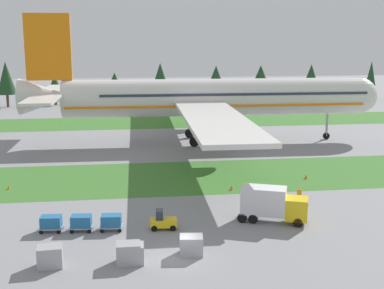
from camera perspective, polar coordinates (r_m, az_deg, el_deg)
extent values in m
plane|color=gray|center=(45.27, -1.23, -12.38)|extent=(400.00, 400.00, 0.00)
cube|color=#3D752D|center=(69.54, -3.60, -3.68)|extent=(320.00, 17.12, 0.01)
cube|color=#3D752D|center=(114.71, -5.23, 2.46)|extent=(320.00, 17.12, 0.01)
cylinder|color=silver|center=(92.04, 2.61, 5.24)|extent=(53.43, 7.71, 6.55)
sphere|color=silver|center=(99.69, 17.99, 5.18)|extent=(6.42, 6.42, 6.42)
cone|color=silver|center=(92.11, -15.74, 5.12)|extent=(9.23, 6.42, 6.22)
cube|color=orange|center=(92.18, 2.60, 4.53)|extent=(52.13, 7.81, 0.36)
cube|color=#283342|center=(92.51, 4.61, 5.75)|extent=(46.93, 7.63, 0.44)
cube|color=silver|center=(112.57, -0.71, 6.11)|extent=(9.23, 35.92, 0.59)
cylinder|color=#A3A3A8|center=(107.64, 0.25, 4.70)|extent=(5.28, 3.72, 3.60)
cube|color=silver|center=(70.92, 2.65, 2.73)|extent=(9.23, 35.92, 0.59)
cylinder|color=#A3A3A8|center=(76.70, 2.95, 1.78)|extent=(5.28, 3.72, 3.60)
cube|color=silver|center=(100.28, -14.62, 5.97)|extent=(5.01, 13.10, 0.41)
cube|color=silver|center=(83.66, -16.24, 4.79)|extent=(5.01, 13.10, 0.41)
cube|color=orange|center=(91.48, -15.63, 10.33)|extent=(7.62, 0.87, 11.14)
cylinder|color=#A3A3A8|center=(97.98, 14.71, 2.78)|extent=(0.44, 0.44, 6.44)
cylinder|color=black|center=(98.52, 14.61, 0.93)|extent=(1.21, 0.45, 1.20)
cylinder|color=#A3A3A8|center=(95.90, -0.29, 3.05)|extent=(0.44, 0.44, 6.19)
cylinder|color=black|center=(96.42, -0.29, 1.24)|extent=(1.71, 0.63, 1.70)
cylinder|color=#A3A3A8|center=(88.18, 0.25, 2.28)|extent=(0.44, 0.44, 6.19)
cylinder|color=black|center=(88.75, 0.25, 0.31)|extent=(1.71, 0.63, 1.70)
cube|color=yellow|center=(51.29, -3.16, -8.59)|extent=(2.69, 1.49, 0.77)
cube|color=#283342|center=(51.01, -3.62, -7.72)|extent=(0.78, 1.14, 0.90)
cylinder|color=black|center=(51.95, -2.14, -8.77)|extent=(0.61, 0.25, 0.60)
cylinder|color=black|center=(50.92, -2.12, -9.20)|extent=(0.61, 0.25, 0.60)
cylinder|color=black|center=(51.95, -4.18, -8.79)|extent=(0.61, 0.25, 0.60)
cylinder|color=black|center=(50.92, -4.20, -9.23)|extent=(0.61, 0.25, 0.60)
cube|color=#A3A3A8|center=(51.66, -8.90, -8.91)|extent=(2.31, 1.66, 0.10)
cube|color=#23669E|center=(51.45, -8.92, -8.29)|extent=(2.03, 1.46, 1.10)
cylinder|color=black|center=(52.29, -7.89, -8.85)|extent=(0.41, 0.15, 0.40)
cylinder|color=black|center=(51.01, -8.02, -9.40)|extent=(0.41, 0.15, 0.40)
cylinder|color=black|center=(52.46, -9.73, -8.85)|extent=(0.41, 0.15, 0.40)
cylinder|color=black|center=(51.18, -9.91, -9.39)|extent=(0.41, 0.15, 0.40)
cube|color=#A3A3A8|center=(52.03, -12.11, -8.88)|extent=(2.31, 1.66, 0.10)
cube|color=#23669E|center=(51.82, -12.14, -8.26)|extent=(2.03, 1.46, 1.10)
cylinder|color=black|center=(52.61, -11.08, -8.83)|extent=(0.41, 0.15, 0.40)
cylinder|color=black|center=(51.34, -11.29, -9.37)|extent=(0.41, 0.15, 0.40)
cylinder|color=black|center=(52.87, -12.90, -8.81)|extent=(0.41, 0.15, 0.40)
cylinder|color=black|center=(51.60, -13.15, -9.35)|extent=(0.41, 0.15, 0.40)
cube|color=#A3A3A8|center=(52.56, -15.27, -8.83)|extent=(2.31, 1.66, 0.10)
cube|color=#23669E|center=(52.36, -15.31, -8.21)|extent=(2.03, 1.46, 1.10)
cylinder|color=black|center=(53.09, -14.22, -8.79)|extent=(0.41, 0.15, 0.40)
cylinder|color=black|center=(51.83, -14.50, -9.32)|extent=(0.41, 0.15, 0.40)
cylinder|color=black|center=(53.44, -16.00, -8.75)|extent=(0.41, 0.15, 0.40)
cylinder|color=black|center=(52.18, -16.33, -9.28)|extent=(0.41, 0.15, 0.40)
cube|color=yellow|center=(53.41, 11.49, -6.96)|extent=(2.89, 2.95, 2.20)
cube|color=#283342|center=(53.25, 12.66, -6.58)|extent=(0.84, 1.95, 0.97)
cube|color=silver|center=(53.44, 7.91, -6.15)|extent=(5.03, 3.80, 2.80)
cylinder|color=black|center=(54.70, 11.73, -7.74)|extent=(1.00, 0.63, 0.96)
cylinder|color=black|center=(52.82, 11.63, -8.45)|extent=(1.00, 0.63, 0.96)
cylinder|color=black|center=(55.01, 7.03, -7.46)|extent=(1.00, 0.63, 0.96)
cylinder|color=black|center=(53.14, 6.76, -8.16)|extent=(1.00, 0.63, 0.96)
cylinder|color=black|center=(55.15, 5.87, -7.38)|extent=(1.00, 0.63, 0.96)
cylinder|color=black|center=(53.28, 5.55, -8.07)|extent=(1.00, 0.63, 0.96)
cylinder|color=black|center=(60.83, 11.64, -5.78)|extent=(0.18, 0.18, 0.85)
cylinder|color=black|center=(60.75, 11.83, -5.81)|extent=(0.18, 0.18, 0.85)
cylinder|color=orange|center=(60.57, 11.77, -5.13)|extent=(0.36, 0.36, 0.62)
sphere|color=tan|center=(60.44, 11.78, -4.71)|extent=(0.24, 0.24, 0.24)
cylinder|color=orange|center=(60.66, 11.56, -5.13)|extent=(0.10, 0.10, 0.58)
cylinder|color=orange|center=(60.50, 11.97, -5.19)|extent=(0.10, 0.10, 0.58)
cube|color=#A3A3A8|center=(44.84, -15.43, -11.84)|extent=(2.12, 1.75, 1.78)
cube|color=#A3A3A8|center=(44.30, -6.65, -11.89)|extent=(2.06, 1.68, 1.61)
cube|color=#A3A3A8|center=(44.23, -7.04, -11.83)|extent=(2.00, 1.60, 1.77)
cube|color=#A3A3A8|center=(45.54, -0.08, -11.07)|extent=(2.16, 1.81, 1.68)
cone|color=orange|center=(64.18, 4.39, -4.77)|extent=(0.44, 0.44, 0.55)
cone|color=orange|center=(68.10, -19.61, -4.48)|extent=(0.44, 0.44, 0.50)
cone|color=orange|center=(70.51, 12.49, -3.45)|extent=(0.44, 0.44, 0.65)
cylinder|color=#4C3823|center=(147.73, -19.69, 4.59)|extent=(0.70, 0.70, 3.47)
cone|color=#1E4223|center=(147.16, -19.86, 6.94)|extent=(5.20, 5.20, 8.68)
cylinder|color=#4C3823|center=(148.37, -14.82, 4.78)|extent=(0.70, 0.70, 2.77)
cone|color=#1E4223|center=(147.94, -14.91, 6.40)|extent=(4.61, 4.61, 5.66)
cylinder|color=#4C3823|center=(145.35, -8.48, 4.93)|extent=(0.70, 0.70, 2.90)
cone|color=#1E4223|center=(144.89, -8.53, 6.68)|extent=(5.62, 5.62, 5.99)
cylinder|color=#4C3823|center=(147.68, -3.49, 5.23)|extent=(0.70, 0.70, 3.32)
cone|color=#1E4223|center=(147.14, -3.52, 7.42)|extent=(5.46, 5.46, 8.04)
cylinder|color=#4C3823|center=(146.60, 2.65, 5.30)|extent=(0.70, 0.70, 3.89)
cone|color=#1E4223|center=(146.09, 2.67, 7.38)|extent=(5.41, 5.41, 6.78)
cylinder|color=#4C3823|center=(152.28, 7.54, 5.35)|extent=(0.70, 0.70, 3.35)
cone|color=#1E4223|center=(151.78, 7.59, 7.33)|extent=(6.15, 6.15, 7.19)
cylinder|color=#4C3823|center=(153.41, 12.93, 5.20)|extent=(0.70, 0.70, 3.35)
cone|color=#1E4223|center=(152.91, 13.02, 7.23)|extent=(5.39, 5.39, 7.53)
cylinder|color=#4C3823|center=(160.41, 19.01, 5.01)|extent=(0.70, 0.70, 2.67)
cone|color=#1E4223|center=(159.89, 19.15, 7.09)|extent=(3.62, 3.62, 8.99)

